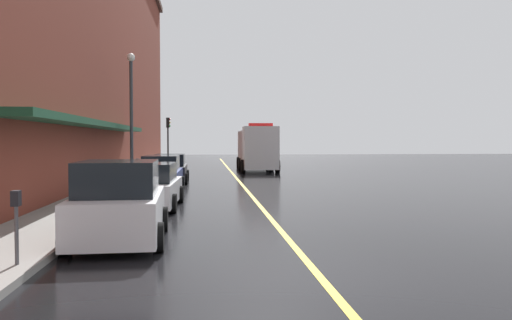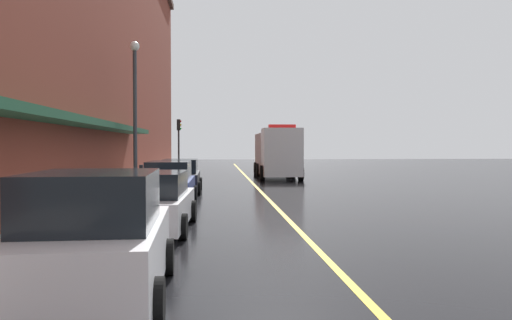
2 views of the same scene
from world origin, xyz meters
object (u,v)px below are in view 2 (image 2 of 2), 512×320
Objects in this scene: parking_meter_1 at (141,175)px; street_lamp_left at (135,100)px; parked_car_0 at (96,241)px; traffic_light_near at (179,135)px; parked_car_1 at (154,203)px; parked_car_2 at (170,185)px; parked_car_3 at (181,177)px; box_truck at (277,153)px.

street_lamp_left is at bearing 104.43° from parking_meter_1.
parking_meter_1 is at bearing 3.35° from parked_car_0.
parked_car_0 is 35.12m from traffic_light_near.
parked_car_2 is at bearing 2.88° from parked_car_1.
street_lamp_left is at bearing 4.63° from parked_car_0.
traffic_light_near reaches higher than parked_car_1.
traffic_light_near is (-1.36, 17.60, 2.39)m from parked_car_3.
parked_car_2 is at bearing 179.07° from parked_car_3.
parked_car_1 is 22.92m from box_truck.
parked_car_2 is 17.46m from box_truck.
parked_car_1 is 11.01m from street_lamp_left.
traffic_light_near is (-1.31, 23.02, 2.36)m from parked_car_2.
traffic_light_near is at bearing 89.83° from parking_meter_1.
box_truck is at bearing 62.54° from parking_meter_1.
box_truck is at bearing -14.23° from parked_car_0.
parked_car_0 is 0.90× the size of parked_car_3.
parked_car_1 is 0.57× the size of box_truck.
parked_car_0 reaches higher than parked_car_2.
parked_car_2 is (-0.09, 5.76, 0.04)m from parked_car_1.
street_lamp_left is at bearing -92.04° from traffic_light_near.
parked_car_2 is (-0.00, 12.00, -0.09)m from parked_car_0.
box_truck reaches higher than parking_meter_1.
parked_car_3 is 0.69× the size of street_lamp_left.
traffic_light_near is (0.06, 20.92, 2.10)m from parking_meter_1.
parking_meter_1 is at bearing 33.51° from parked_car_2.
parked_car_1 is 1.01× the size of parked_car_3.
parked_car_1 is at bearing -3.02° from parked_car_0.
street_lamp_left is (-8.01, -11.93, 2.66)m from box_truck.
parked_car_3 is at bearing 26.10° from street_lamp_left.
parked_car_2 is 0.54× the size of box_truck.
parked_car_1 is at bearing -14.61° from box_truck.
parking_meter_1 is at bearing -75.57° from street_lamp_left.
street_lamp_left reaches higher than parked_car_3.
box_truck is at bearing -42.20° from traffic_light_near.
parked_car_2 reaches higher than parked_car_3.
parked_car_3 is at bearing 2.15° from parked_car_1.
traffic_light_near is at bearing 4.74° from parked_car_1.
street_lamp_left is (-1.97, 16.43, 3.52)m from parked_car_0.
parked_car_0 is 0.51× the size of box_truck.
parking_meter_1 is (-7.41, -14.26, -0.68)m from box_truck.
traffic_light_near reaches higher than parked_car_3.
parked_car_0 is at bearing -84.45° from parking_meter_1.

